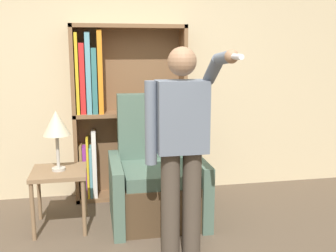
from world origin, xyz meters
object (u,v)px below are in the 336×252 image
object	(u,v)px
bookcase	(116,112)
person_standing	(182,142)
table_lamp	(56,125)
side_table	(59,179)
armchair	(156,181)

from	to	relation	value
bookcase	person_standing	xyz separation A→B (m)	(0.42, -1.39, -0.03)
person_standing	table_lamp	bearing A→B (deg)	144.73
person_standing	side_table	bearing A→B (deg)	144.73
person_standing	table_lamp	size ratio (longest dim) A/B	3.02
bookcase	person_standing	bearing A→B (deg)	-73.41
person_standing	side_table	xyz separation A→B (m)	(-0.99, 0.70, -0.47)
person_standing	side_table	distance (m)	1.30
bookcase	person_standing	distance (m)	1.45
armchair	side_table	xyz separation A→B (m)	(-0.91, -0.07, 0.10)
armchair	side_table	size ratio (longest dim) A/B	2.16
person_standing	table_lamp	xyz separation A→B (m)	(-0.99, 0.70, 0.03)
side_table	armchair	bearing A→B (deg)	4.56
armchair	side_table	world-z (taller)	armchair
side_table	person_standing	bearing A→B (deg)	-35.27
side_table	bookcase	bearing A→B (deg)	50.71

